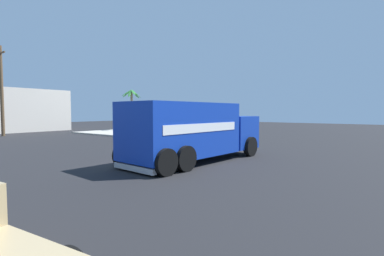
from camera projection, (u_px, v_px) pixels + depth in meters
ground_plane at (156, 164)px, 12.45m from camera, size 100.00×100.00×0.00m
sidewalk_corner_far at (153, 132)px, 31.29m from camera, size 12.06×12.06×0.14m
delivery_truck at (194, 131)px, 13.09m from camera, size 7.73×3.29×2.69m
vending_machine_red at (158, 123)px, 31.33m from camera, size 1.17×1.17×1.85m
palm_tree_far at (132, 102)px, 33.41m from camera, size 2.34×2.42×4.76m
utility_pole at (2, 90)px, 26.29m from camera, size 0.30×2.20×8.36m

